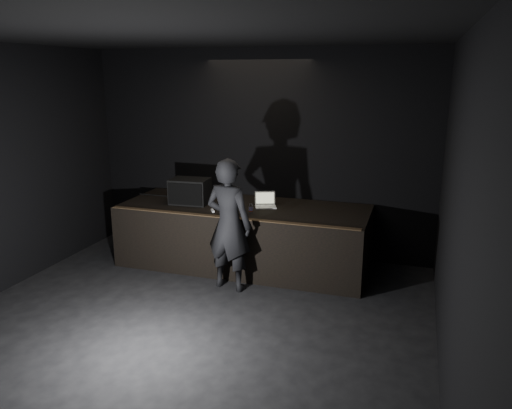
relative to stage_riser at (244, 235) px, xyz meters
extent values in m
plane|color=black|center=(0.00, -2.73, -0.50)|extent=(7.00, 7.00, 0.00)
cube|color=black|center=(0.00, 0.77, 1.25)|extent=(6.00, 0.10, 3.50)
cube|color=black|center=(3.00, -2.73, 1.25)|extent=(0.10, 7.00, 3.50)
cube|color=black|center=(0.00, -2.73, 3.00)|extent=(6.00, 7.00, 0.04)
cube|color=black|center=(0.00, 0.00, 0.00)|extent=(4.00, 1.50, 1.00)
cube|color=brown|center=(0.00, -0.71, 0.51)|extent=(3.92, 0.10, 0.01)
cube|color=black|center=(-0.90, -0.10, 0.71)|extent=(0.65, 0.47, 0.41)
cube|color=black|center=(-0.89, -0.33, 0.71)|extent=(0.58, 0.06, 0.35)
cylinder|color=black|center=(-1.54, 0.17, 0.51)|extent=(0.97, 0.03, 0.02)
cube|color=silver|center=(0.36, 0.03, 0.51)|extent=(0.39, 0.33, 0.02)
cube|color=silver|center=(0.36, 0.03, 0.52)|extent=(0.31, 0.23, 0.00)
cube|color=silver|center=(0.30, 0.17, 0.62)|extent=(0.33, 0.18, 0.21)
cube|color=gold|center=(0.31, 0.16, 0.62)|extent=(0.29, 0.15, 0.17)
cylinder|color=silver|center=(0.25, -0.39, 0.58)|extent=(0.06, 0.06, 0.15)
cylinder|color=navy|center=(0.25, -0.39, 0.58)|extent=(0.06, 0.06, 0.07)
cylinder|color=maroon|center=(0.25, -0.39, 0.54)|extent=(0.06, 0.06, 0.01)
cylinder|color=white|center=(-0.38, -0.07, 0.55)|extent=(0.08, 0.08, 0.10)
cube|color=white|center=(-0.35, -0.46, 0.51)|extent=(0.11, 0.14, 0.03)
imported|color=black|center=(0.11, -0.95, 0.47)|extent=(0.78, 0.58, 1.94)
camera|label=1|loc=(2.61, -7.34, 2.58)|focal=35.00mm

